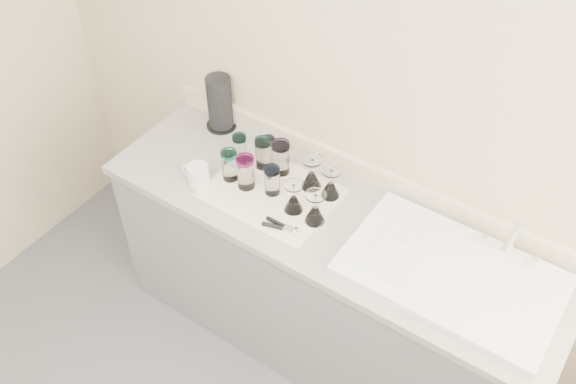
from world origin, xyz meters
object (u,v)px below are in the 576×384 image
Objects in this scene: tumbler_cyan at (263,153)px; can_opener at (281,226)px; tumbler_teal at (240,147)px; tumbler_lavender at (272,180)px; sink_unit at (452,274)px; goblet_front_left at (294,201)px; paper_towel_roll at (220,103)px; goblet_front_right at (315,212)px; tumbler_magenta at (230,165)px; tumbler_extra at (268,150)px; goblet_back_left at (311,177)px; tumbler_blue at (246,172)px; white_mug at (198,175)px; goblet_back_right at (331,187)px; tumbler_purple at (281,158)px.

tumbler_cyan is 0.99× the size of can_opener.
tumbler_lavender is (0.25, -0.10, 0.00)m from tumbler_teal.
sink_unit reaches higher than goblet_front_left.
tumbler_cyan is 0.37m from paper_towel_roll.
paper_towel_roll is (-0.72, 0.28, 0.08)m from goblet_front_right.
paper_towel_roll is at bearing 155.37° from goblet_front_left.
tumbler_lavender reaches higher than tumbler_teal.
can_opener is (0.28, -0.27, -0.07)m from tumbler_cyan.
tumbler_lavender is 0.54m from paper_towel_roll.
tumbler_extra is at bearing 67.30° from tumbler_magenta.
goblet_back_left reaches higher than tumbler_magenta.
goblet_back_left is at bearing 33.36° from tumbler_blue.
white_mug is (-0.19, -0.10, -0.04)m from tumbler_blue.
tumbler_cyan is 0.25m from goblet_back_left.
paper_towel_roll is (-1.31, 0.23, 0.12)m from sink_unit.
sink_unit is at bearing -8.85° from goblet_back_left.
tumbler_extra is 0.34m from white_mug.
goblet_back_right reaches higher than tumbler_lavender.
tumbler_teal is 0.13m from tumbler_magenta.
goblet_front_right reaches higher than goblet_back_right.
paper_towel_roll reaches higher than tumbler_magenta.
paper_towel_roll is (-0.17, 0.38, 0.09)m from white_mug.
can_opener is (0.03, -0.28, -0.04)m from goblet_back_left.
tumbler_lavender is (-0.84, -0.01, 0.06)m from sink_unit.
tumbler_teal is at bearing -32.80° from paper_towel_roll.
white_mug is (-0.43, -0.26, -0.01)m from goblet_back_left.
tumbler_teal reaches higher than white_mug.
goblet_front_right is at bearing -174.87° from sink_unit.
tumbler_blue is 1.15× the size of tumbler_lavender.
white_mug is (-0.53, -0.26, -0.01)m from goblet_back_right.
tumbler_teal is 0.82× the size of goblet_back_left.
goblet_front_right is at bearing -9.28° from tumbler_lavender.
goblet_back_left reaches higher than tumbler_extra.
tumbler_teal reaches higher than can_opener.
tumbler_magenta is 0.21m from tumbler_lavender.
tumbler_teal is at bearing 75.71° from white_mug.
goblet_back_right is at bearing -0.65° from goblet_back_left.
goblet_front_right is at bearing -21.54° from paper_towel_roll.
tumbler_extra is 0.42m from can_opener.
tumbler_purple is 1.02× the size of goblet_back_left.
sink_unit is 0.89m from tumbler_purple.
goblet_back_right is at bearing 62.32° from goblet_front_left.
tumbler_blue is (0.13, -0.13, 0.01)m from tumbler_teal.
tumbler_purple is at bearing 124.58° from can_opener.
goblet_front_right is (0.12, -0.16, -0.00)m from goblet_back_left.
tumbler_magenta is (-0.16, -0.16, -0.01)m from tumbler_purple.
tumbler_purple is at bearing -14.87° from paper_towel_roll.
sink_unit is 0.60m from goblet_front_right.
can_opener is at bearing -24.43° from tumbler_blue.
sink_unit is at bearing 13.66° from can_opener.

